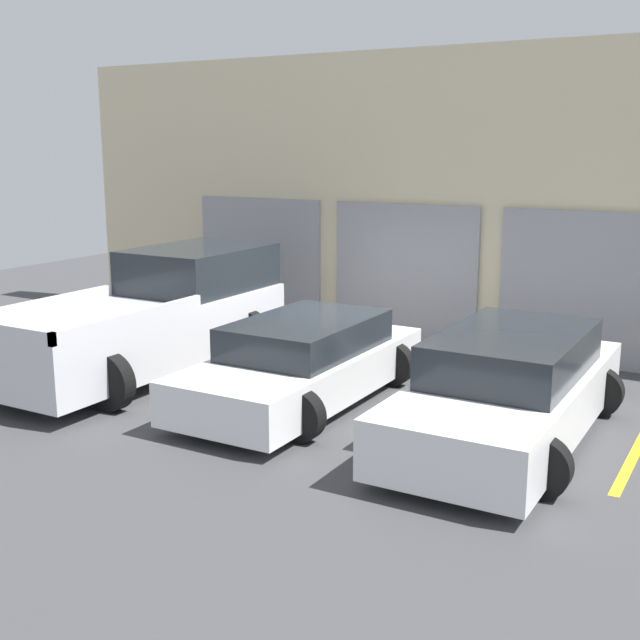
# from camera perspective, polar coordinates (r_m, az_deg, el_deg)

# --- Properties ---
(ground_plane) EXTENTS (28.00, 28.00, 0.00)m
(ground_plane) POSITION_cam_1_polar(r_m,az_deg,el_deg) (12.35, 1.17, -4.55)
(ground_plane) COLOR #3D3D3F
(shophouse_building) EXTENTS (15.19, 0.68, 5.24)m
(shophouse_building) POSITION_cam_1_polar(r_m,az_deg,el_deg) (14.83, 7.37, 8.33)
(shophouse_building) COLOR beige
(shophouse_building) RESTS_ON ground
(pickup_truck) EXTENTS (2.53, 5.36, 1.87)m
(pickup_truck) POSITION_cam_1_polar(r_m,az_deg,el_deg) (13.26, -11.56, 0.26)
(pickup_truck) COLOR silver
(pickup_truck) RESTS_ON ground
(sedan_white) EXTENTS (2.21, 4.40, 1.19)m
(sedan_white) POSITION_cam_1_polar(r_m,az_deg,el_deg) (11.38, -1.18, -3.05)
(sedan_white) COLOR white
(sedan_white) RESTS_ON ground
(sedan_side) EXTENTS (2.26, 4.80, 1.35)m
(sedan_side) POSITION_cam_1_polar(r_m,az_deg,el_deg) (10.22, 13.30, -4.81)
(sedan_side) COLOR white
(sedan_side) RESTS_ON ground
(parking_stripe_far_left) EXTENTS (0.12, 2.20, 0.01)m
(parking_stripe_far_left) POSITION_cam_1_polar(r_m,az_deg,el_deg) (14.24, -16.80, -2.77)
(parking_stripe_far_left) COLOR gold
(parking_stripe_far_left) RESTS_ON ground
(parking_stripe_left) EXTENTS (0.12, 2.20, 0.01)m
(parking_stripe_left) POSITION_cam_1_polar(r_m,az_deg,el_deg) (12.31, -7.19, -4.68)
(parking_stripe_left) COLOR gold
(parking_stripe_left) RESTS_ON ground
(parking_stripe_centre) EXTENTS (0.12, 2.20, 0.01)m
(parking_stripe_centre) POSITION_cam_1_polar(r_m,az_deg,el_deg) (10.87, 5.53, -6.99)
(parking_stripe_centre) COLOR gold
(parking_stripe_centre) RESTS_ON ground
(parking_stripe_right) EXTENTS (0.12, 2.20, 0.01)m
(parking_stripe_right) POSITION_cam_1_polar(r_m,az_deg,el_deg) (10.11, 21.24, -9.33)
(parking_stripe_right) COLOR gold
(parking_stripe_right) RESTS_ON ground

